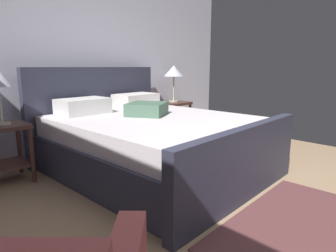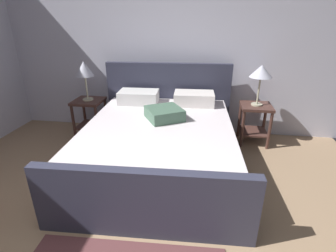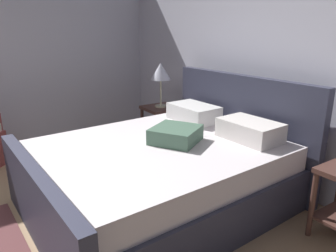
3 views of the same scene
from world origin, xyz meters
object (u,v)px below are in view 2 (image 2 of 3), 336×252
(table_lamp_right, at_px, (261,72))
(nightstand_left, at_px, (90,112))
(table_lamp_left, at_px, (84,70))
(bed, at_px, (160,142))
(nightstand_right, at_px, (255,118))

(table_lamp_right, height_order, nightstand_left, table_lamp_right)
(table_lamp_right, relative_size, nightstand_left, 0.96)
(table_lamp_right, relative_size, table_lamp_left, 0.98)
(nightstand_left, bearing_deg, table_lamp_right, 2.75)
(bed, height_order, nightstand_right, bed)
(bed, bearing_deg, table_lamp_left, 148.88)
(bed, distance_m, nightstand_right, 1.55)
(bed, distance_m, table_lamp_left, 1.65)
(table_lamp_right, bearing_deg, table_lamp_left, -177.25)
(table_lamp_right, bearing_deg, nightstand_right, 180.00)
(table_lamp_left, bearing_deg, bed, -31.12)
(nightstand_right, distance_m, table_lamp_right, 0.67)
(nightstand_left, distance_m, table_lamp_left, 0.66)
(bed, xyz_separation_m, table_lamp_right, (1.27, 0.89, 0.73))
(bed, xyz_separation_m, nightstand_left, (-1.27, 0.77, 0.06))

